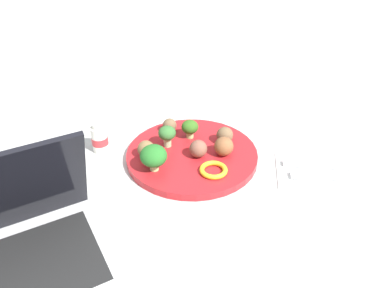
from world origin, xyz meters
name	(u,v)px	position (x,y,z in m)	size (l,w,h in m)	color
ground_plane	(192,158)	(0.00, 0.00, 0.00)	(4.00, 4.00, 0.00)	#B2B2AD
plate	(192,155)	(0.00, 0.00, 0.01)	(0.28, 0.28, 0.02)	red
broccoli_floret_mid_left	(190,127)	(0.01, -0.06, 0.04)	(0.04, 0.04, 0.04)	#99C475
broccoli_floret_far_rim	(167,134)	(0.06, -0.02, 0.05)	(0.04, 0.04, 0.05)	#95B982
broccoli_floret_center	(154,156)	(0.07, 0.07, 0.05)	(0.05, 0.05, 0.05)	#AACF7E
meatball_front_right	(198,149)	(-0.02, 0.01, 0.03)	(0.04, 0.04, 0.04)	brown
meatball_front_left	(146,149)	(0.09, 0.03, 0.03)	(0.04, 0.04, 0.04)	brown
meatball_back_left	(225,135)	(-0.07, -0.05, 0.03)	(0.04, 0.04, 0.04)	brown
meatball_far_rim	(224,146)	(-0.07, 0.00, 0.04)	(0.04, 0.04, 0.04)	brown
meatball_center	(170,125)	(0.06, -0.08, 0.03)	(0.03, 0.03, 0.03)	brown
pepper_ring_back_left	(213,170)	(-0.05, 0.06, 0.02)	(0.06, 0.06, 0.01)	yellow
napkin	(319,173)	(-0.26, 0.02, 0.00)	(0.17, 0.12, 0.01)	white
fork	(317,176)	(-0.26, 0.04, 0.01)	(0.12, 0.02, 0.01)	silver
knife	(315,166)	(-0.26, 0.00, 0.01)	(0.15, 0.02, 0.01)	silver
yogurt_bottle	(100,138)	(0.20, 0.00, 0.03)	(0.04, 0.04, 0.07)	white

